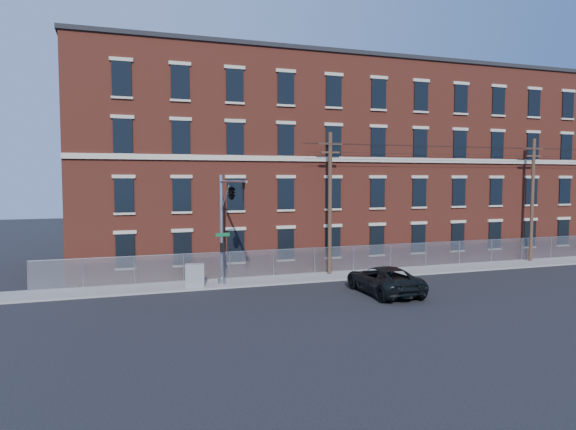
# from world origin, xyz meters

# --- Properties ---
(ground) EXTENTS (140.00, 140.00, 0.00)m
(ground) POSITION_xyz_m (0.00, 0.00, 0.00)
(ground) COLOR black
(ground) RESTS_ON ground
(sidewalk) EXTENTS (65.00, 3.00, 0.12)m
(sidewalk) POSITION_xyz_m (12.00, 5.00, 0.06)
(sidewalk) COLOR gray
(sidewalk) RESTS_ON ground
(mill_building) EXTENTS (55.30, 14.32, 16.30)m
(mill_building) POSITION_xyz_m (12.00, 13.93, 8.15)
(mill_building) COLOR maroon
(mill_building) RESTS_ON ground
(chain_link_fence) EXTENTS (59.06, 0.06, 1.85)m
(chain_link_fence) POSITION_xyz_m (12.00, 6.30, 1.06)
(chain_link_fence) COLOR #A5A8AD
(chain_link_fence) RESTS_ON ground
(traffic_signal_mast) EXTENTS (0.90, 6.75, 7.00)m
(traffic_signal_mast) POSITION_xyz_m (-6.00, 2.18, 5.39)
(traffic_signal_mast) COLOR #9EA0A5
(traffic_signal_mast) RESTS_ON ground
(utility_pole_near) EXTENTS (1.80, 0.28, 10.00)m
(utility_pole_near) POSITION_xyz_m (2.00, 5.60, 5.34)
(utility_pole_near) COLOR #4C3326
(utility_pole_near) RESTS_ON ground
(utility_pole_mid) EXTENTS (1.80, 0.28, 10.00)m
(utility_pole_mid) POSITION_xyz_m (20.00, 5.60, 5.34)
(utility_pole_mid) COLOR #4C3326
(utility_pole_mid) RESTS_ON ground
(overhead_wires) EXTENTS (40.00, 0.62, 0.62)m
(overhead_wires) POSITION_xyz_m (20.00, 5.60, 9.12)
(overhead_wires) COLOR black
(overhead_wires) RESTS_ON ground
(pickup_truck) EXTENTS (2.85, 6.02, 1.66)m
(pickup_truck) POSITION_xyz_m (2.72, -0.86, 0.83)
(pickup_truck) COLOR black
(pickup_truck) RESTS_ON ground
(utility_cabinet) EXTENTS (1.23, 0.74, 1.45)m
(utility_cabinet) POSITION_xyz_m (-7.78, 4.20, 0.84)
(utility_cabinet) COLOR slate
(utility_cabinet) RESTS_ON sidewalk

